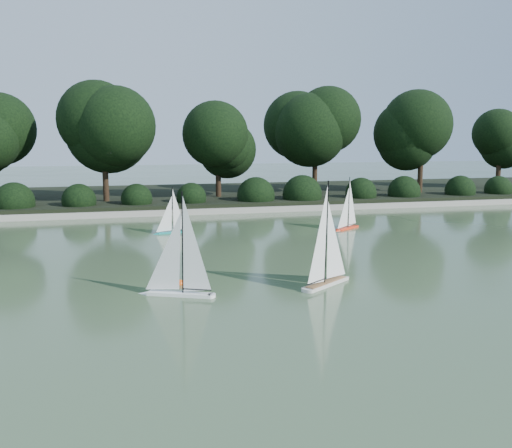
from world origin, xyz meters
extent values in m
plane|color=#33492C|center=(0.00, 0.00, 0.00)|extent=(80.00, 80.00, 0.00)
cube|color=gray|center=(0.00, 9.00, 0.09)|extent=(40.00, 0.35, 0.18)
cube|color=black|center=(0.00, 13.00, 0.15)|extent=(40.00, 8.00, 0.30)
cylinder|color=black|center=(-3.00, 10.90, 0.83)|extent=(0.20, 0.20, 1.66)
sphere|color=black|center=(-3.00, 10.90, 2.85)|extent=(2.66, 2.66, 2.66)
cylinder|color=black|center=(1.00, 11.40, 0.63)|extent=(0.20, 0.20, 1.26)
sphere|color=black|center=(1.00, 11.40, 2.21)|extent=(2.10, 2.10, 2.10)
cylinder|color=black|center=(5.00, 12.10, 0.86)|extent=(0.20, 0.20, 1.73)
sphere|color=black|center=(5.00, 12.10, 2.99)|extent=(2.80, 2.80, 2.80)
cylinder|color=black|center=(9.00, 11.00, 0.74)|extent=(0.20, 0.20, 1.48)
sphere|color=black|center=(9.00, 11.00, 2.61)|extent=(2.52, 2.52, 2.52)
cylinder|color=black|center=(13.00, 11.60, 0.70)|extent=(0.20, 0.20, 1.40)
sphere|color=black|center=(13.00, 11.60, 2.41)|extent=(2.24, 2.24, 2.24)
sphere|color=black|center=(-6.00, 9.90, 0.45)|extent=(1.10, 1.10, 1.10)
sphere|color=black|center=(-4.00, 9.90, 0.45)|extent=(1.10, 1.10, 1.10)
sphere|color=black|center=(-2.00, 9.90, 0.45)|extent=(1.10, 1.10, 1.10)
sphere|color=black|center=(0.00, 9.90, 0.45)|extent=(1.10, 1.10, 1.10)
sphere|color=black|center=(2.00, 9.90, 0.45)|extent=(1.10, 1.10, 1.10)
sphere|color=black|center=(4.00, 9.90, 0.45)|extent=(1.10, 1.10, 1.10)
sphere|color=black|center=(6.00, 9.90, 0.45)|extent=(1.10, 1.10, 1.10)
sphere|color=black|center=(8.00, 9.90, 0.45)|extent=(1.10, 1.10, 1.10)
sphere|color=black|center=(10.00, 9.90, 0.45)|extent=(1.10, 1.10, 1.10)
sphere|color=black|center=(12.00, 9.90, 0.45)|extent=(1.10, 1.10, 1.10)
cube|color=white|center=(-1.77, -0.31, 0.05)|extent=(1.04, 0.63, 0.11)
cone|color=white|center=(-2.33, -0.05, 0.05)|extent=(0.28, 0.28, 0.21)
cylinder|color=white|center=(-1.29, -0.53, 0.05)|extent=(0.17, 0.17, 0.11)
cylinder|color=black|center=(-1.72, -0.33, 0.92)|extent=(0.03, 0.03, 1.63)
cylinder|color=black|center=(-1.51, -0.43, 0.17)|extent=(0.45, 0.22, 0.02)
cube|color=silver|center=(0.75, -0.28, 0.06)|extent=(1.05, 0.85, 0.11)
cone|color=silver|center=(1.28, 0.11, 0.06)|extent=(0.32, 0.32, 0.23)
cylinder|color=silver|center=(0.29, -0.61, 0.06)|extent=(0.19, 0.19, 0.11)
cube|color=olive|center=(0.75, -0.28, 0.12)|extent=(0.94, 0.75, 0.01)
cylinder|color=black|center=(0.70, -0.31, 0.99)|extent=(0.03, 0.03, 1.75)
cylinder|color=black|center=(0.50, -0.46, 0.18)|extent=(0.43, 0.32, 0.02)
cube|color=#FC3818|center=(3.45, 5.15, 0.04)|extent=(0.83, 0.66, 0.09)
cone|color=#FC3818|center=(3.03, 4.86, 0.04)|extent=(0.25, 0.25, 0.18)
cylinder|color=#FC3818|center=(3.82, 5.41, 0.04)|extent=(0.15, 0.15, 0.09)
cylinder|color=black|center=(3.49, 5.18, 0.78)|extent=(0.02, 0.02, 1.38)
cylinder|color=black|center=(3.65, 5.29, 0.14)|extent=(0.34, 0.25, 0.01)
cube|color=teal|center=(-1.30, 5.63, 0.04)|extent=(0.77, 0.29, 0.08)
cone|color=teal|center=(-1.73, 5.54, 0.04)|extent=(0.18, 0.18, 0.15)
cylinder|color=teal|center=(-0.93, 5.70, 0.04)|extent=(0.11, 0.11, 0.08)
cylinder|color=black|center=(-1.26, 5.64, 0.66)|extent=(0.02, 0.02, 1.18)
cylinder|color=black|center=(-1.10, 5.67, 0.12)|extent=(0.34, 0.08, 0.01)
sphere|color=#F1500C|center=(-1.69, 0.39, 0.00)|extent=(0.17, 0.17, 0.17)
camera|label=1|loc=(-2.74, -9.22, 2.57)|focal=40.00mm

